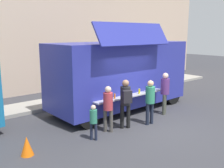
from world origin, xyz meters
TOP-DOWN VIEW (x-y plane):
  - ground_plane at (0.00, 0.00)m, footprint 60.00×60.00m
  - curb_strip at (-3.38, 5.12)m, footprint 28.00×1.60m
  - food_truck_main at (0.63, 2.51)m, footprint 6.37×2.95m
  - traffic_cone_orange at (-4.37, 0.84)m, footprint 0.36×0.36m
  - trash_bin at (4.65, 4.82)m, footprint 0.60×0.60m
  - customer_front_ordering at (0.13, 0.31)m, footprint 0.35×0.34m
  - customer_mid_with_backpack at (-0.86, 0.57)m, footprint 0.49×0.58m
  - customer_rear_waiting at (-1.53, 0.73)m, footprint 0.33×0.33m
  - customer_extra_browsing at (1.55, 0.75)m, footprint 0.36×0.36m
  - child_near_queue at (-2.33, 0.49)m, footprint 0.24×0.24m

SIDE VIEW (x-z plane):
  - ground_plane at x=0.00m, z-range 0.00..0.00m
  - curb_strip at x=-3.38m, z-range 0.00..0.15m
  - traffic_cone_orange at x=-4.37m, z-range 0.00..0.55m
  - trash_bin at x=4.65m, z-range 0.00..0.98m
  - child_near_queue at x=-2.33m, z-range 0.11..1.27m
  - customer_rear_waiting at x=-1.53m, z-range 0.16..1.77m
  - customer_front_ordering at x=0.13m, z-range 0.16..1.83m
  - customer_extra_browsing at x=1.55m, z-range 0.17..1.92m
  - customer_mid_with_backpack at x=-0.86m, z-range 0.20..1.97m
  - food_truck_main at x=0.63m, z-range -0.25..3.49m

